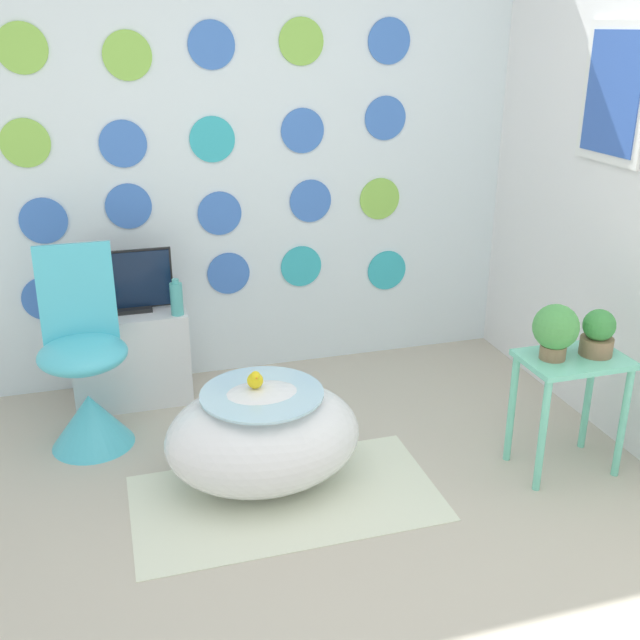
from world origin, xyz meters
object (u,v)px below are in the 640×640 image
Objects in this scene: potted_plant_left at (556,329)px; potted_plant_right at (598,333)px; vase at (177,298)px; tv at (124,285)px; bathtub at (263,436)px; chair at (87,387)px.

potted_plant_left reaches higher than potted_plant_right.
vase is 1.79m from potted_plant_left.
vase is at bearing -26.65° from tv.
bathtub is 0.94m from vase.
vase is at bearing 32.79° from chair.
chair is 1.91× the size of tv.
potted_plant_left reaches higher than bathtub.
potted_plant_right is (1.87, -1.22, 0.01)m from tv.
bathtub is 3.48× the size of potted_plant_left.
potted_plant_left is (1.18, -0.24, 0.44)m from bathtub.
vase is 0.93× the size of potted_plant_right.
chair is at bearing -117.08° from tv.
bathtub is 1.15m from tv.
tv is at bearing 146.91° from potted_plant_right.
chair is 2.08m from potted_plant_left.
vase is (-0.24, 0.84, 0.35)m from bathtub.
potted_plant_right is at bearing -33.98° from vase.
chair is 4.63× the size of potted_plant_right.
tv reaches higher than bathtub.
potted_plant_left is at bearing -37.14° from vase.
potted_plant_right is (1.63, -1.10, 0.06)m from vase.
chair is 4.99× the size of vase.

